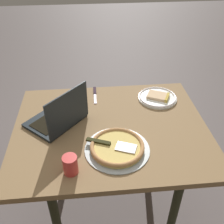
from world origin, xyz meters
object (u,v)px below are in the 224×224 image
Objects in this scene: dining_table at (111,137)px; laptop at (59,117)px; pizza_tray at (117,147)px; table_knife at (95,93)px; drink_cup at (70,165)px; pizza_plate at (158,97)px.

laptop is at bearing 169.49° from dining_table.
dining_table is 3.28× the size of pizza_tray.
table_knife is at bearing 99.41° from pizza_tray.
dining_table is at bearing 94.70° from pizza_tray.
table_knife is 2.08× the size of drink_cup.
laptop is at bearing 141.41° from pizza_tray.
drink_cup reaches higher than table_knife.
pizza_plate is at bearing 54.19° from pizza_tray.
pizza_plate is 0.58m from pizza_tray.
dining_table is 0.34m from laptop.
table_knife is (-0.08, 0.37, 0.09)m from dining_table.
drink_cup is (-0.23, -0.33, 0.14)m from dining_table.
dining_table is 0.39m from table_knife.
drink_cup is at bearing -134.11° from pizza_plate.
pizza_plate is at bearing 17.77° from laptop.
laptop is 4.04× the size of drink_cup.
drink_cup reaches higher than pizza_tray.
drink_cup is (-0.15, -0.71, 0.05)m from table_knife.
table_knife is at bearing 78.10° from drink_cup.
laptop is 1.53× the size of pizza_plate.
laptop is 0.40m from drink_cup.
table_knife is at bearing 54.47° from laptop.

